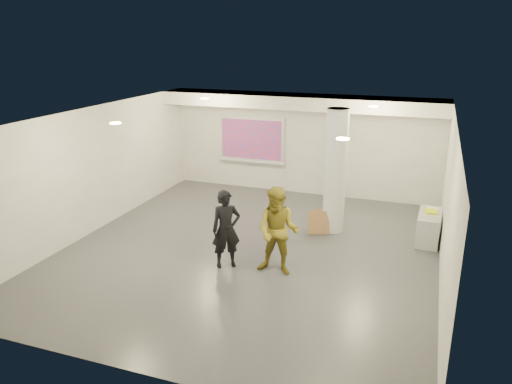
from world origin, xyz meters
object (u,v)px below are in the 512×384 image
at_px(column, 335,172).
at_px(woman, 226,229).
at_px(projection_screen, 251,140).
at_px(credenza, 429,227).
at_px(man, 278,231).

distance_m(column, woman, 3.24).
xyz_separation_m(projection_screen, woman, (1.41, -5.34, -0.71)).
xyz_separation_m(column, projection_screen, (-3.10, 2.65, 0.03)).
xyz_separation_m(projection_screen, credenza, (5.32, -2.56, -1.18)).
height_order(column, man, column).
bearing_deg(credenza, woman, -142.77).
bearing_deg(credenza, projection_screen, 156.13).
height_order(credenza, woman, woman).
bearing_deg(credenza, column, -175.71).
bearing_deg(woman, man, -31.11).
distance_m(column, projection_screen, 4.08).
relative_size(woman, man, 0.91).
height_order(credenza, man, man).
bearing_deg(column, projection_screen, 139.44).
distance_m(woman, man, 1.09).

